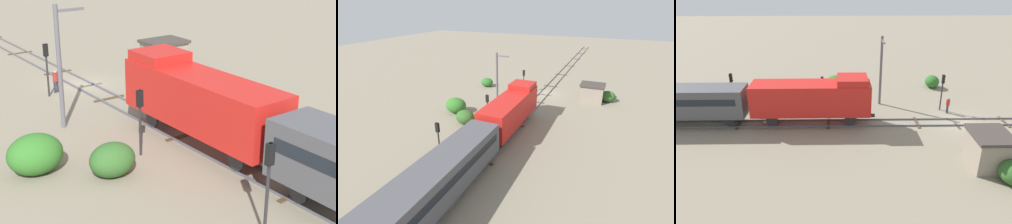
% 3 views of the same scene
% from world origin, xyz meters
% --- Properties ---
extents(ground_plane, '(155.65, 155.65, 0.00)m').
position_xyz_m(ground_plane, '(0.00, 0.00, 0.00)').
color(ground_plane, gray).
extents(railway_track, '(2.40, 103.76, 0.16)m').
position_xyz_m(railway_track, '(0.00, -0.00, 0.07)').
color(railway_track, '#595960').
rests_on(railway_track, ground).
extents(locomotive, '(2.90, 11.60, 4.60)m').
position_xyz_m(locomotive, '(0.00, 14.35, 2.77)').
color(locomotive, red).
rests_on(locomotive, railway_track).
extents(traffic_signal_near, '(0.32, 0.34, 3.89)m').
position_xyz_m(traffic_signal_near, '(3.20, 1.14, 2.72)').
color(traffic_signal_near, '#262628').
rests_on(traffic_signal_near, ground).
extents(traffic_signal_mid, '(0.32, 0.34, 3.69)m').
position_xyz_m(traffic_signal_mid, '(3.40, 13.63, 2.59)').
color(traffic_signal_mid, '#262628').
rests_on(traffic_signal_mid, ground).
extents(traffic_signal_far, '(0.32, 0.34, 4.03)m').
position_xyz_m(traffic_signal_far, '(3.60, 23.01, 2.81)').
color(traffic_signal_far, '#262628').
rests_on(traffic_signal_far, ground).
extents(worker_near_track, '(0.38, 0.38, 1.70)m').
position_xyz_m(worker_near_track, '(2.40, 0.63, 1.00)').
color(worker_near_track, '#262B38').
rests_on(worker_near_track, ground).
extents(catenary_mast, '(1.94, 0.28, 7.54)m').
position_xyz_m(catenary_mast, '(4.93, 7.41, 4.01)').
color(catenary_mast, '#595960').
rests_on(catenary_mast, ground).
extents(relay_hut, '(3.50, 2.90, 2.74)m').
position_xyz_m(relay_hut, '(-7.50, 0.67, 1.39)').
color(relay_hut, gray).
rests_on(relay_hut, ground).
extents(bush_mid, '(2.86, 2.34, 2.08)m').
position_xyz_m(bush_mid, '(8.84, 12.37, 1.04)').
color(bush_mid, '#306F26').
rests_on(bush_mid, ground).
extents(bush_far, '(2.39, 1.96, 1.74)m').
position_xyz_m(bush_far, '(5.87, 14.88, 0.87)').
color(bush_far, '#2F5C26').
rests_on(bush_far, ground).
extents(bush_back, '(2.13, 1.75, 1.55)m').
position_xyz_m(bush_back, '(10.37, 0.14, 0.78)').
color(bush_back, '#2B6726').
rests_on(bush_back, ground).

